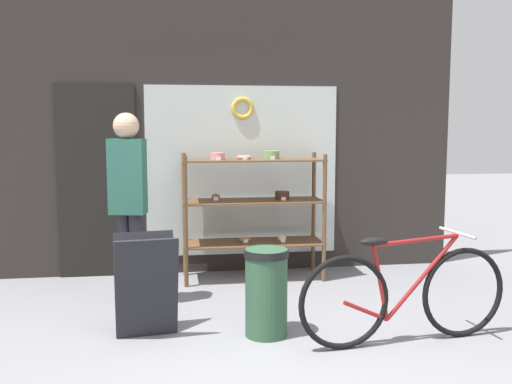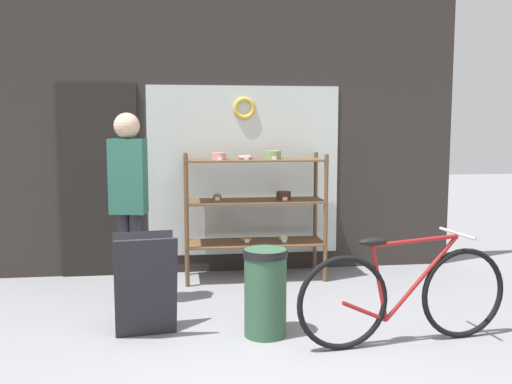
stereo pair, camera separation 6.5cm
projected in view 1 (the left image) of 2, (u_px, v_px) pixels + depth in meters
name	position (u px, v px, depth m)	size (l,w,h in m)	color
ground_plane	(268.00, 383.00, 3.68)	(30.00, 30.00, 0.00)	gray
storefront_facade	(221.00, 132.00, 6.39)	(5.31, 0.13, 3.26)	#2D2826
display_case	(254.00, 201.00, 6.13)	(1.50, 0.51, 1.39)	brown
bicycle	(405.00, 294.00, 4.33)	(1.71, 0.46, 0.85)	black
sandwich_board	(146.00, 285.00, 4.47)	(0.52, 0.44, 0.80)	#232328
pedestrian	(128.00, 192.00, 5.16)	(0.35, 0.24, 1.77)	#282833
trash_bin	(266.00, 289.00, 4.48)	(0.35, 0.35, 0.70)	#2D5138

